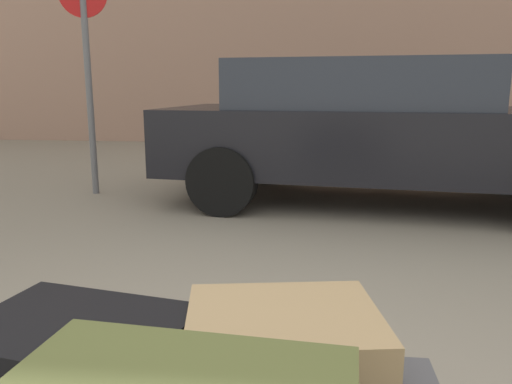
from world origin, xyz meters
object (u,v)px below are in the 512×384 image
at_px(suitcase_black_rear_right, 80,363).
at_px(bollard_kerb_near, 469,142).
at_px(parked_car, 376,128).
at_px(no_parking_sign, 87,58).
at_px(suitcase_tan_front_right, 283,355).

distance_m(suitcase_black_rear_right, bollard_kerb_near, 7.37).
distance_m(parked_car, no_parking_sign, 3.11).
xyz_separation_m(suitcase_black_rear_right, bollard_kerb_near, (2.94, 6.76, -0.11)).
xyz_separation_m(parked_car, no_parking_sign, (-3.03, 0.09, 0.71)).
bearing_deg(no_parking_sign, suitcase_black_rear_right, -65.97).
relative_size(suitcase_black_rear_right, no_parking_sign, 0.23).
bearing_deg(suitcase_black_rear_right, no_parking_sign, 124.46).
bearing_deg(suitcase_black_rear_right, bollard_kerb_near, 76.94).
height_order(suitcase_black_rear_right, suitcase_tan_front_right, suitcase_tan_front_right).
height_order(suitcase_tan_front_right, bollard_kerb_near, bollard_kerb_near).
bearing_deg(parked_car, no_parking_sign, 178.32).
relative_size(parked_car, bollard_kerb_near, 6.41).
relative_size(suitcase_black_rear_right, suitcase_tan_front_right, 1.09).
distance_m(parked_car, bollard_kerb_near, 3.28).
relative_size(suitcase_black_rear_right, bollard_kerb_near, 0.79).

